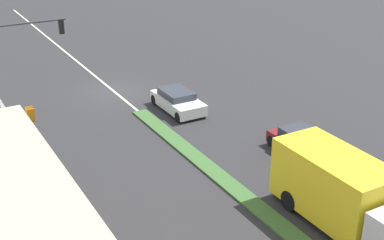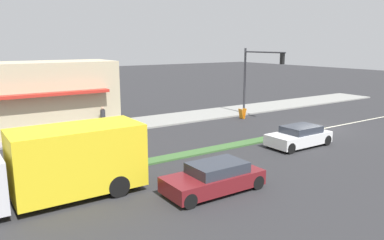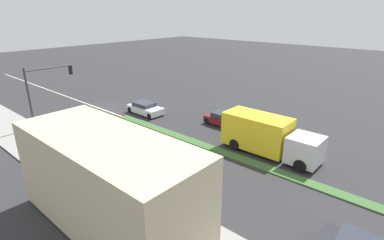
{
  "view_description": "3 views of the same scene",
  "coord_description": "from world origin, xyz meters",
  "px_view_note": "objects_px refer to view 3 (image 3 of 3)",
  "views": [
    {
      "loc": [
        11.99,
        31.77,
        12.59
      ],
      "look_at": [
        0.18,
        10.88,
        2.12
      ],
      "focal_mm": 50.0,
      "sensor_mm": 36.0,
      "label": 1
    },
    {
      "loc": [
        -16.81,
        22.47,
        6.13
      ],
      "look_at": [
        0.86,
        10.63,
        1.75
      ],
      "focal_mm": 35.0,
      "sensor_mm": 36.0,
      "label": 2
    },
    {
      "loc": [
        17.33,
        28.65,
        10.41
      ],
      "look_at": [
        0.73,
        14.1,
        2.31
      ],
      "focal_mm": 28.0,
      "sensor_mm": 36.0,
      "label": 3
    }
  ],
  "objects_px": {
    "traffic_signal_main": "(43,86)",
    "pedestrian": "(110,165)",
    "delivery_truck": "(267,135)",
    "sedan_maroon": "(226,120)",
    "van_white": "(145,108)",
    "warning_aframe_sign": "(57,125)"
  },
  "relations": [
    {
      "from": "traffic_signal_main",
      "to": "pedestrian",
      "type": "bearing_deg",
      "value": 81.84
    },
    {
      "from": "traffic_signal_main",
      "to": "delivery_truck",
      "type": "relative_size",
      "value": 0.75
    },
    {
      "from": "sedan_maroon",
      "to": "van_white",
      "type": "relative_size",
      "value": 1.05
    },
    {
      "from": "traffic_signal_main",
      "to": "pedestrian",
      "type": "xyz_separation_m",
      "value": [
        1.83,
        12.73,
        -2.89
      ]
    },
    {
      "from": "van_white",
      "to": "traffic_signal_main",
      "type": "bearing_deg",
      "value": -26.98
    },
    {
      "from": "delivery_truck",
      "to": "pedestrian",
      "type": "bearing_deg",
      "value": -29.57
    },
    {
      "from": "pedestrian",
      "to": "warning_aframe_sign",
      "type": "bearing_deg",
      "value": -99.39
    },
    {
      "from": "sedan_maroon",
      "to": "van_white",
      "type": "bearing_deg",
      "value": -71.86
    },
    {
      "from": "pedestrian",
      "to": "warning_aframe_sign",
      "type": "height_order",
      "value": "pedestrian"
    },
    {
      "from": "van_white",
      "to": "warning_aframe_sign",
      "type": "bearing_deg",
      "value": -18.46
    },
    {
      "from": "sedan_maroon",
      "to": "traffic_signal_main",
      "type": "bearing_deg",
      "value": -48.98
    },
    {
      "from": "warning_aframe_sign",
      "to": "delivery_truck",
      "type": "bearing_deg",
      "value": 115.97
    },
    {
      "from": "delivery_truck",
      "to": "warning_aframe_sign",
      "type": "bearing_deg",
      "value": -64.03
    },
    {
      "from": "delivery_truck",
      "to": "sedan_maroon",
      "type": "relative_size",
      "value": 1.76
    },
    {
      "from": "delivery_truck",
      "to": "van_white",
      "type": "xyz_separation_m",
      "value": [
        0.0,
        -14.25,
        -0.86
      ]
    },
    {
      "from": "traffic_signal_main",
      "to": "van_white",
      "type": "xyz_separation_m",
      "value": [
        -8.32,
        4.24,
        -3.29
      ]
    },
    {
      "from": "warning_aframe_sign",
      "to": "van_white",
      "type": "distance_m",
      "value": 8.74
    },
    {
      "from": "traffic_signal_main",
      "to": "delivery_truck",
      "type": "distance_m",
      "value": 20.42
    },
    {
      "from": "warning_aframe_sign",
      "to": "traffic_signal_main",
      "type": "bearing_deg",
      "value": -88.6
    },
    {
      "from": "warning_aframe_sign",
      "to": "delivery_truck",
      "type": "distance_m",
      "value": 18.95
    },
    {
      "from": "delivery_truck",
      "to": "sedan_maroon",
      "type": "height_order",
      "value": "delivery_truck"
    },
    {
      "from": "delivery_truck",
      "to": "sedan_maroon",
      "type": "bearing_deg",
      "value": -116.17
    }
  ]
}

